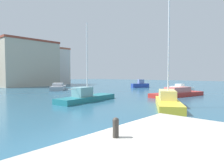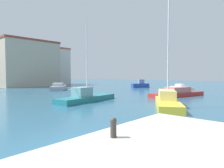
{
  "view_description": "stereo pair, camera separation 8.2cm",
  "coord_description": "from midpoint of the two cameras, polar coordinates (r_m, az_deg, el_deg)",
  "views": [
    {
      "loc": [
        -5.31,
        -5.31,
        2.92
      ],
      "look_at": [
        18.08,
        15.66,
        1.46
      ],
      "focal_mm": 31.68,
      "sensor_mm": 36.0,
      "label": 1
    },
    {
      "loc": [
        -5.26,
        -5.37,
        2.92
      ],
      "look_at": [
        18.08,
        15.66,
        1.46
      ],
      "focal_mm": 31.68,
      "sensor_mm": 36.0,
      "label": 2
    }
  ],
  "objects": [
    {
      "name": "harbor_office",
      "position": [
        55.72,
        -23.29,
        5.47
      ],
      "size": [
        14.05,
        8.86,
        11.7
      ],
      "color": "#B2A893",
      "rests_on": "ground"
    },
    {
      "name": "warehouse_block",
      "position": [
        62.74,
        -16.37,
        4.94
      ],
      "size": [
        7.31,
        6.67,
        11.04
      ],
      "color": "beige",
      "rests_on": "ground"
    },
    {
      "name": "motorboat_white_far_left",
      "position": [
        41.42,
        19.23,
        -0.99
      ],
      "size": [
        3.38,
        5.26,
        1.12
      ],
      "color": "white",
      "rests_on": "water"
    },
    {
      "name": "motorboat_red_far_right",
      "position": [
        28.2,
        18.29,
        -2.48
      ],
      "size": [
        9.16,
        4.29,
        1.27
      ],
      "color": "#B22823",
      "rests_on": "water"
    },
    {
      "name": "sailboat_teal_near_pier",
      "position": [
        21.94,
        -7.59,
        -3.68
      ],
      "size": [
        8.07,
        3.13,
        8.58
      ],
      "color": "#1E707A",
      "rests_on": "water"
    },
    {
      "name": "mooring_bollard",
      "position": [
        5.9,
        0.67,
        -12.17
      ],
      "size": [
        0.19,
        0.19,
        0.59
      ],
      "color": "#38332D",
      "rests_on": "pier_quay"
    },
    {
      "name": "motorboat_blue_inner_mooring",
      "position": [
        45.59,
        8.08,
        -0.25
      ],
      "size": [
        4.15,
        3.13,
        1.89
      ],
      "color": "#233D93",
      "rests_on": "water"
    },
    {
      "name": "motorboat_grey_mid_harbor",
      "position": [
        39.88,
        -15.27,
        -0.92
      ],
      "size": [
        6.3,
        6.86,
        1.35
      ],
      "color": "gray",
      "rests_on": "water"
    },
    {
      "name": "water",
      "position": [
        32.59,
        -9.41,
        -2.51
      ],
      "size": [
        160.0,
        160.0,
        0.0
      ],
      "primitive_type": "plane",
      "color": "#285670",
      "rests_on": "ground"
    },
    {
      "name": "sailboat_yellow_behind_lamppost",
      "position": [
        18.43,
        15.65,
        -4.62
      ],
      "size": [
        7.17,
        5.39,
        12.24
      ],
      "color": "gold",
      "rests_on": "water"
    }
  ]
}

